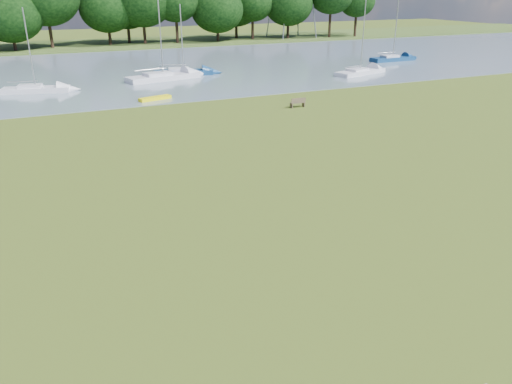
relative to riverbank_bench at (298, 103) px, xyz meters
name	(u,v)px	position (x,y,z in m)	size (l,w,h in m)	color
ground	(225,210)	(-12.70, -16.51, -0.40)	(220.00, 220.00, 0.00)	#656721
river	(94,73)	(-12.70, 25.49, -0.40)	(220.00, 40.00, 0.10)	slate
far_bank	(69,47)	(-12.70, 55.49, -0.40)	(220.00, 20.00, 0.40)	#4C6626
riverbank_bench	(298,103)	(0.00, 0.00, 0.00)	(1.29, 0.41, 0.79)	brown
kayak	(155,98)	(-9.94, 7.49, -0.20)	(2.90, 0.68, 0.29)	#FFEF09
tree_line	(33,4)	(-17.25, 51.49, 6.40)	(132.43, 9.49, 11.48)	black
sailboat_0	(162,75)	(-6.78, 17.13, 0.15)	(8.08, 3.85, 10.12)	silver
sailboat_2	(35,88)	(-19.25, 15.44, 0.08)	(6.14, 2.95, 7.43)	silver
sailboat_4	(360,70)	(14.34, 11.69, 0.07)	(7.04, 3.76, 8.80)	silver
sailboat_7	(392,57)	(24.65, 18.98, 0.12)	(6.40, 1.94, 7.93)	navy
sailboat_9	(183,71)	(-3.87, 19.46, 0.11)	(6.68, 3.30, 7.41)	navy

